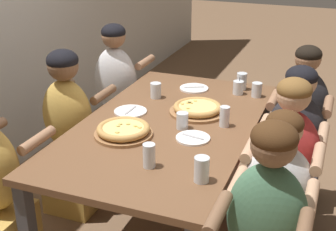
{
  "coord_description": "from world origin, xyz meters",
  "views": [
    {
      "loc": [
        -2.45,
        -0.95,
        1.98
      ],
      "look_at": [
        0.0,
        0.0,
        0.85
      ],
      "focal_mm": 50.0,
      "sensor_mm": 36.0,
      "label": 1
    }
  ],
  "objects": [
    {
      "name": "dining_table",
      "position": [
        0.0,
        0.0,
        0.71
      ],
      "size": [
        1.82,
        1.03,
        0.8
      ],
      "color": "brown",
      "rests_on": "ground"
    },
    {
      "name": "diner_near_right",
      "position": [
        0.68,
        -0.73,
        0.54
      ],
      "size": [
        0.51,
        0.4,
        1.19
      ],
      "rotation": [
        0.0,
        0.0,
        1.57
      ],
      "color": "#232328",
      "rests_on": "ground"
    },
    {
      "name": "diner_near_center",
      "position": [
        -0.04,
        -0.73,
        0.54
      ],
      "size": [
        0.51,
        0.4,
        1.19
      ],
      "rotation": [
        0.0,
        0.0,
        1.57
      ],
      "color": "#B22D2D",
      "rests_on": "ground"
    },
    {
      "name": "drinking_glass_b",
      "position": [
        -0.58,
        -0.4,
        0.86
      ],
      "size": [
        0.07,
        0.07,
        0.13
      ],
      "color": "silver",
      "rests_on": "dining_table"
    },
    {
      "name": "diner_near_midright",
      "position": [
        0.33,
        -0.73,
        0.53
      ],
      "size": [
        0.51,
        0.4,
        1.15
      ],
      "rotation": [
        0.0,
        0.0,
        1.57
      ],
      "color": "#232328",
      "rests_on": "ground"
    },
    {
      "name": "drinking_glass_f",
      "position": [
        0.76,
        -0.28,
        0.85
      ],
      "size": [
        0.07,
        0.07,
        0.12
      ],
      "color": "silver",
      "rests_on": "dining_table"
    },
    {
      "name": "drinking_glass_e",
      "position": [
        -0.04,
        -0.11,
        0.84
      ],
      "size": [
        0.07,
        0.07,
        0.1
      ],
      "color": "silver",
      "rests_on": "dining_table"
    },
    {
      "name": "pizza_board_second",
      "position": [
        -0.26,
        0.18,
        0.83
      ],
      "size": [
        0.34,
        0.34,
        0.06
      ],
      "color": "#996B42",
      "rests_on": "dining_table"
    },
    {
      "name": "drinking_glass_g",
      "position": [
        0.08,
        -0.33,
        0.85
      ],
      "size": [
        0.06,
        0.06,
        0.13
      ],
      "color": "silver",
      "rests_on": "dining_table"
    },
    {
      "name": "diner_near_midleft",
      "position": [
        -0.35,
        -0.73,
        0.51
      ],
      "size": [
        0.51,
        0.4,
        1.12
      ],
      "rotation": [
        0.0,
        0.0,
        1.57
      ],
      "color": "silver",
      "rests_on": "ground"
    },
    {
      "name": "empty_plate_a",
      "position": [
        0.07,
        0.29,
        0.8
      ],
      "size": [
        0.21,
        0.21,
        0.02
      ],
      "color": "white",
      "rests_on": "dining_table"
    },
    {
      "name": "pizza_board_main",
      "position": [
        0.21,
        -0.12,
        0.83
      ],
      "size": [
        0.36,
        0.36,
        0.06
      ],
      "color": "#996B42",
      "rests_on": "dining_table"
    },
    {
      "name": "drinking_glass_d",
      "position": [
        -0.54,
        -0.11,
        0.86
      ],
      "size": [
        0.06,
        0.06,
        0.13
      ],
      "color": "silver",
      "rests_on": "dining_table"
    },
    {
      "name": "empty_plate_b",
      "position": [
        0.64,
        0.04,
        0.8
      ],
      "size": [
        0.21,
        0.21,
        0.02
      ],
      "color": "white",
      "rests_on": "dining_table"
    },
    {
      "name": "cocktail_glass_blue",
      "position": [
        0.66,
        -0.28,
        0.84
      ],
      "size": [
        0.07,
        0.07,
        0.12
      ],
      "color": "silver",
      "rests_on": "dining_table"
    },
    {
      "name": "ground_plane",
      "position": [
        0.0,
        0.0,
        0.0
      ],
      "size": [
        18.0,
        18.0,
        0.0
      ],
      "primitive_type": "plane",
      "color": "brown",
      "rests_on": "ground"
    },
    {
      "name": "drinking_glass_c",
      "position": [
        0.37,
        0.24,
        0.85
      ],
      "size": [
        0.08,
        0.08,
        0.11
      ],
      "color": "silver",
      "rests_on": "dining_table"
    },
    {
      "name": "empty_plate_c",
      "position": [
        -0.16,
        -0.21,
        0.8
      ],
      "size": [
        0.2,
        0.2,
        0.02
      ],
      "color": "white",
      "rests_on": "dining_table"
    },
    {
      "name": "drinking_glass_a",
      "position": [
        0.65,
        -0.42,
        0.84
      ],
      "size": [
        0.07,
        0.07,
        0.1
      ],
      "color": "silver",
      "rests_on": "dining_table"
    },
    {
      "name": "diner_far_center",
      "position": [
        0.01,
        0.73,
        0.55
      ],
      "size": [
        0.51,
        0.4,
        1.19
      ],
      "rotation": [
        0.0,
        0.0,
        -1.57
      ],
      "color": "gold",
      "rests_on": "ground"
    },
    {
      "name": "diner_far_right",
      "position": [
        0.73,
        0.73,
        0.55
      ],
      "size": [
        0.51,
        0.4,
        1.21
      ],
      "rotation": [
        0.0,
        0.0,
        -1.57
      ],
      "color": "silver",
      "rests_on": "ground"
    }
  ]
}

